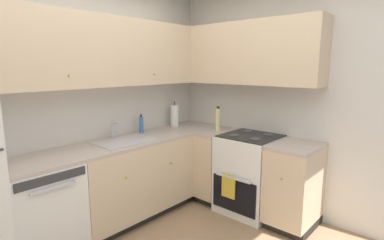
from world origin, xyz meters
TOP-DOWN VIEW (x-y plane):
  - wall_back at (0.00, 1.55)m, footprint 3.53×0.05m
  - wall_right at (1.74, 0.00)m, footprint 0.05×3.16m
  - dishwasher at (-0.56, 1.23)m, footprint 0.60×0.63m
  - lower_cabinets_back at (0.43, 1.23)m, footprint 1.36×0.62m
  - countertop_back at (0.43, 1.23)m, footprint 2.57×0.60m
  - lower_cabinets_right at (1.42, 0.18)m, footprint 0.62×1.35m
  - countertop_right at (1.41, 0.18)m, footprint 0.60×1.35m
  - oven_range at (1.43, 0.33)m, footprint 0.68×0.62m
  - upper_cabinets_back at (0.27, 1.37)m, footprint 2.25×0.34m
  - upper_cabinets_right at (1.55, 0.58)m, footprint 0.32×1.90m
  - sink at (0.34, 1.20)m, footprint 0.61×0.40m
  - faucet at (0.34, 1.41)m, footprint 0.07×0.16m
  - soap_bottle at (0.72, 1.41)m, footprint 0.05×0.05m
  - paper_towel_roll at (1.26, 1.39)m, footprint 0.11×0.11m
  - oil_bottle at (1.41, 0.79)m, footprint 0.06×0.06m

SIDE VIEW (x-z plane):
  - dishwasher at x=-0.56m, z-range 0.00..0.86m
  - lower_cabinets_right at x=1.42m, z-range 0.00..0.86m
  - lower_cabinets_back at x=0.43m, z-range 0.00..0.86m
  - oven_range at x=1.43m, z-range -0.07..0.97m
  - sink at x=0.34m, z-range 0.80..0.90m
  - countertop_right at x=1.41m, z-range 0.86..0.89m
  - countertop_back at x=0.43m, z-range 0.86..0.89m
  - soap_bottle at x=0.72m, z-range 0.88..1.10m
  - faucet at x=0.34m, z-range 0.91..1.11m
  - paper_towel_roll at x=1.26m, z-range 0.86..1.20m
  - oil_bottle at x=1.41m, z-range 0.88..1.18m
  - wall_back at x=0.00m, z-range 0.00..2.57m
  - wall_right at x=1.74m, z-range 0.00..2.57m
  - upper_cabinets_back at x=0.27m, z-range 1.47..2.17m
  - upper_cabinets_right at x=1.55m, z-range 1.47..2.17m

